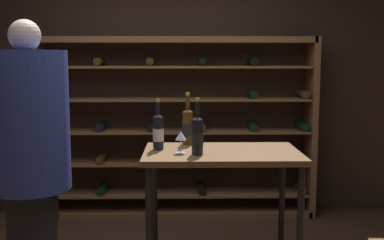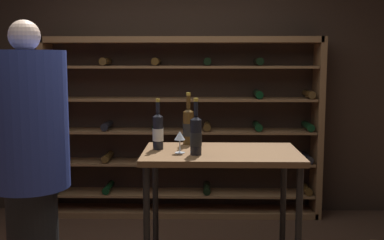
{
  "view_description": "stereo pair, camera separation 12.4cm",
  "coord_description": "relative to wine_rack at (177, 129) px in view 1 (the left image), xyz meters",
  "views": [
    {
      "loc": [
        0.15,
        -3.11,
        1.61
      ],
      "look_at": [
        0.2,
        0.23,
        1.18
      ],
      "focal_mm": 44.35,
      "sensor_mm": 36.0,
      "label": 1
    },
    {
      "loc": [
        0.27,
        -3.11,
        1.61
      ],
      "look_at": [
        0.2,
        0.23,
        1.18
      ],
      "focal_mm": 44.35,
      "sensor_mm": 36.0,
      "label": 2
    }
  ],
  "objects": [
    {
      "name": "wine_glass_stemmed_right",
      "position": [
        0.05,
        -1.64,
        0.19
      ],
      "size": [
        0.07,
        0.07,
        0.15
      ],
      "color": "silver",
      "rests_on": "tasting_table"
    },
    {
      "name": "wine_bottle_black_capsule",
      "position": [
        0.16,
        -1.69,
        0.21
      ],
      "size": [
        0.08,
        0.08,
        0.38
      ],
      "color": "black",
      "rests_on": "tasting_table"
    },
    {
      "name": "tasting_table",
      "position": [
        0.33,
        -1.56,
        -0.04
      ],
      "size": [
        1.07,
        0.68,
        0.98
      ],
      "color": "brown",
      "rests_on": "ground"
    },
    {
      "name": "wine_rack",
      "position": [
        0.0,
        0.0,
        0.0
      ],
      "size": [
        2.82,
        0.32,
        1.83
      ],
      "color": "brown",
      "rests_on": "ground"
    },
    {
      "name": "person_guest_khaki",
      "position": [
        -0.89,
        -1.85,
        0.12
      ],
      "size": [
        0.5,
        0.5,
        1.85
      ],
      "rotation": [
        0.0,
        0.0,
        2.14
      ],
      "color": "black",
      "rests_on": "ground"
    },
    {
      "name": "wine_bottle_green_slim",
      "position": [
        -0.11,
        -1.5,
        0.21
      ],
      "size": [
        0.08,
        0.08,
        0.36
      ],
      "color": "black",
      "rests_on": "tasting_table"
    },
    {
      "name": "back_wall",
      "position": [
        -0.07,
        0.21,
        0.56
      ],
      "size": [
        5.14,
        0.1,
        2.92
      ],
      "primitive_type": "cube",
      "color": "#332319",
      "rests_on": "ground"
    },
    {
      "name": "wine_bottle_red_label",
      "position": [
        0.1,
        -1.3,
        0.22
      ],
      "size": [
        0.08,
        0.08,
        0.39
      ],
      "color": "#4C3314",
      "rests_on": "tasting_table"
    }
  ]
}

